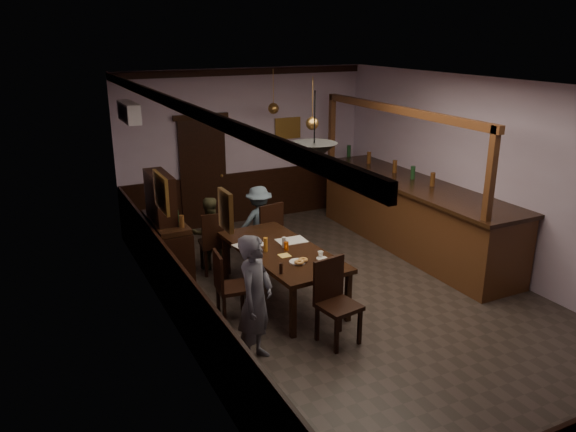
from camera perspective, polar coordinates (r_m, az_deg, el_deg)
room at (r=7.61m, az=7.14°, el=1.71°), size 5.01×8.01×3.01m
dining_table at (r=7.88m, az=-0.66°, el=-3.82°), size 1.15×2.26×0.75m
chair_far_left at (r=8.80m, az=-7.41°, el=-2.44°), size 0.50×0.50×1.02m
chair_far_right at (r=9.17m, az=-2.08°, el=-1.41°), size 0.51×0.51×1.03m
chair_near at (r=6.91m, az=4.74°, el=-8.23°), size 0.52×0.52×1.05m
chair_side at (r=7.41m, az=-6.22°, el=-6.80°), size 0.45×0.45×0.96m
person_standing at (r=6.39m, az=-3.33°, el=-8.52°), size 0.67×0.66×1.55m
person_seated_left at (r=9.04m, az=-8.02°, el=-1.69°), size 0.62×0.51×1.18m
person_seated_right at (r=9.38m, az=-2.95°, el=-0.61°), size 0.80×0.46×1.23m
newspaper_left at (r=8.02m, az=-3.95°, el=-2.93°), size 0.47×0.38×0.01m
newspaper_right at (r=8.16m, az=0.36°, el=-2.52°), size 0.43×0.31×0.01m
napkin at (r=7.64m, az=-0.35°, el=-4.02°), size 0.16×0.16×0.00m
saucer at (r=7.54m, az=3.45°, el=-4.32°), size 0.15×0.15×0.01m
coffee_cup at (r=7.57m, az=3.32°, el=-3.87°), size 0.09×0.09×0.07m
pastry_plate at (r=7.42m, az=0.96°, el=-4.67°), size 0.22×0.22×0.01m
pastry_ring_a at (r=7.34m, az=1.13°, el=-4.72°), size 0.13×0.13×0.04m
pastry_ring_b at (r=7.41m, az=1.54°, el=-4.47°), size 0.13×0.13×0.04m
soda_can at (r=7.81m, az=-0.17°, el=-3.06°), size 0.07×0.07×0.12m
beer_glass at (r=7.75m, az=-2.30°, el=-2.92°), size 0.06×0.06×0.20m
water_glass at (r=7.89m, az=-0.40°, el=-2.69°), size 0.06×0.06×0.15m
pepper_mill at (r=7.07m, az=-0.72°, el=-5.35°), size 0.04×0.04×0.14m
sideboard at (r=8.59m, az=-12.28°, el=-2.36°), size 0.46×1.29×1.71m
bar_counter at (r=9.98m, az=12.55°, el=0.22°), size 1.04×4.46×2.50m
door_back at (r=10.82m, az=-8.60°, el=4.19°), size 0.90×0.06×2.10m
ac_unit at (r=9.20m, az=-15.86°, el=10.11°), size 0.20×0.85×0.30m
picture_left_small at (r=4.98m, az=-6.34°, el=0.57°), size 0.04×0.28×0.36m
picture_left_large at (r=7.31m, az=-12.76°, el=2.35°), size 0.04×0.62×0.48m
picture_back at (r=11.34m, az=-0.03°, el=8.91°), size 0.55×0.04×0.42m
pendant_iron at (r=6.76m, az=2.67°, el=6.52°), size 0.56×0.56×0.83m
pendant_brass_mid at (r=8.73m, az=2.48°, el=9.36°), size 0.20×0.20×0.81m
pendant_brass_far at (r=10.45m, az=-1.49°, el=10.86°), size 0.20×0.20×0.81m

